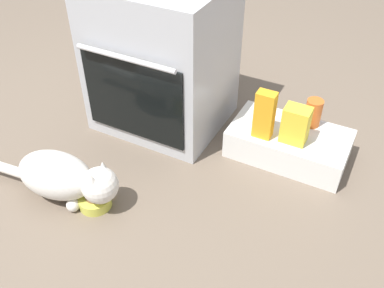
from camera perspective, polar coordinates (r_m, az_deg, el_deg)
The scene contains 8 objects.
ground at distance 2.11m, azimuth -8.31°, elevation -4.04°, with size 8.00×8.00×0.00m, color #6B5B4C.
oven at distance 2.24m, azimuth -3.99°, elevation 11.40°, with size 0.64×0.60×0.77m.
pantry_cabinet at distance 2.20m, azimuth 12.58°, elevation 0.08°, with size 0.57×0.32×0.15m, color white.
food_bowl at distance 1.97m, azimuth -12.64°, elevation -7.23°, with size 0.14×0.14×0.08m.
cat at distance 1.98m, azimuth -16.55°, elevation -4.18°, with size 0.76×0.25×0.23m.
juice_carton at distance 2.03m, azimuth 9.50°, elevation 3.80°, with size 0.09×0.06×0.24m, color orange.
sauce_jar at distance 2.19m, azimuth 15.66°, elevation 3.98°, with size 0.08×0.08×0.14m, color #D16023.
snack_bag at distance 2.05m, azimuth 13.46°, elevation 2.48°, with size 0.12×0.09×0.18m, color yellow.
Camera 1 is at (0.97, -1.20, 1.43)m, focal length 40.55 mm.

